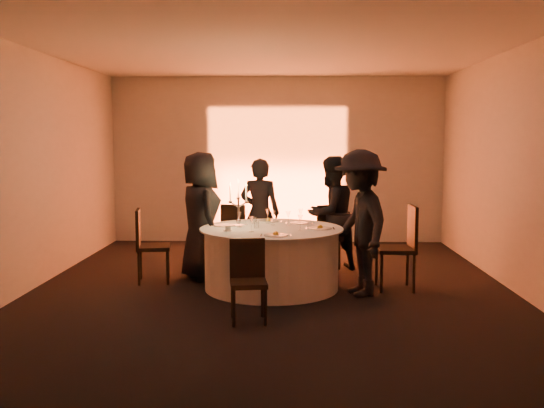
{
  "coord_description": "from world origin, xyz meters",
  "views": [
    {
      "loc": [
        0.22,
        -7.52,
        1.88
      ],
      "look_at": [
        0.0,
        0.2,
        1.05
      ],
      "focal_mm": 40.0,
      "sensor_mm": 36.0,
      "label": 1
    }
  ],
  "objects_px": {
    "banquet_table": "(272,258)",
    "chair_right": "(403,242)",
    "chair_front": "(248,275)",
    "guest_left": "(200,216)",
    "guest_back_right": "(331,214)",
    "guest_back_left": "(260,213)",
    "chair_back_right": "(325,233)",
    "guest_right": "(360,223)",
    "candelabra": "(238,210)",
    "coffee_cup": "(228,228)",
    "chair_left": "(147,241)",
    "chair_back_left": "(236,230)"
  },
  "relations": [
    {
      "from": "chair_front",
      "to": "guest_left",
      "type": "bearing_deg",
      "value": 104.68
    },
    {
      "from": "guest_back_left",
      "to": "candelabra",
      "type": "bearing_deg",
      "value": 88.45
    },
    {
      "from": "chair_front",
      "to": "guest_right",
      "type": "height_order",
      "value": "guest_right"
    },
    {
      "from": "guest_back_right",
      "to": "chair_back_right",
      "type": "bearing_deg",
      "value": -93.21
    },
    {
      "from": "chair_front",
      "to": "candelabra",
      "type": "height_order",
      "value": "candelabra"
    },
    {
      "from": "chair_front",
      "to": "guest_left",
      "type": "relative_size",
      "value": 0.49
    },
    {
      "from": "chair_front",
      "to": "guest_right",
      "type": "distance_m",
      "value": 1.72
    },
    {
      "from": "chair_left",
      "to": "guest_back_left",
      "type": "height_order",
      "value": "guest_back_left"
    },
    {
      "from": "chair_back_right",
      "to": "guest_back_right",
      "type": "height_order",
      "value": "guest_back_right"
    },
    {
      "from": "chair_back_right",
      "to": "guest_right",
      "type": "relative_size",
      "value": 0.54
    },
    {
      "from": "chair_front",
      "to": "guest_back_right",
      "type": "xyz_separation_m",
      "value": [
        1.02,
        2.39,
        0.35
      ]
    },
    {
      "from": "chair_back_right",
      "to": "coffee_cup",
      "type": "xyz_separation_m",
      "value": [
        -1.27,
        -1.38,
        0.26
      ]
    },
    {
      "from": "chair_back_right",
      "to": "chair_right",
      "type": "bearing_deg",
      "value": 97.68
    },
    {
      "from": "guest_right",
      "to": "guest_back_left",
      "type": "bearing_deg",
      "value": -155.88
    },
    {
      "from": "guest_back_left",
      "to": "coffee_cup",
      "type": "distance_m",
      "value": 1.54
    },
    {
      "from": "candelabra",
      "to": "chair_right",
      "type": "bearing_deg",
      "value": -3.94
    },
    {
      "from": "chair_front",
      "to": "guest_back_left",
      "type": "relative_size",
      "value": 0.53
    },
    {
      "from": "chair_back_right",
      "to": "coffee_cup",
      "type": "distance_m",
      "value": 1.89
    },
    {
      "from": "chair_back_left",
      "to": "guest_right",
      "type": "bearing_deg",
      "value": 149.82
    },
    {
      "from": "chair_front",
      "to": "guest_left",
      "type": "height_order",
      "value": "guest_left"
    },
    {
      "from": "banquet_table",
      "to": "candelabra",
      "type": "bearing_deg",
      "value": 163.41
    },
    {
      "from": "chair_right",
      "to": "candelabra",
      "type": "xyz_separation_m",
      "value": [
        -2.06,
        0.14,
        0.38
      ]
    },
    {
      "from": "chair_right",
      "to": "guest_back_right",
      "type": "bearing_deg",
      "value": -142.17
    },
    {
      "from": "chair_right",
      "to": "chair_left",
      "type": "bearing_deg",
      "value": -95.58
    },
    {
      "from": "chair_front",
      "to": "coffee_cup",
      "type": "bearing_deg",
      "value": 98.28
    },
    {
      "from": "chair_back_left",
      "to": "coffee_cup",
      "type": "relative_size",
      "value": 8.15
    },
    {
      "from": "chair_right",
      "to": "guest_right",
      "type": "bearing_deg",
      "value": -64.5
    },
    {
      "from": "banquet_table",
      "to": "chair_back_right",
      "type": "bearing_deg",
      "value": 56.59
    },
    {
      "from": "chair_front",
      "to": "guest_back_left",
      "type": "bearing_deg",
      "value": 82.38
    },
    {
      "from": "guest_left",
      "to": "guest_back_left",
      "type": "bearing_deg",
      "value": -71.38
    },
    {
      "from": "guest_left",
      "to": "coffee_cup",
      "type": "xyz_separation_m",
      "value": [
        0.45,
        -0.74,
        -0.06
      ]
    },
    {
      "from": "guest_back_right",
      "to": "candelabra",
      "type": "height_order",
      "value": "guest_back_right"
    },
    {
      "from": "chair_right",
      "to": "guest_back_left",
      "type": "height_order",
      "value": "guest_back_left"
    },
    {
      "from": "chair_back_left",
      "to": "chair_left",
      "type": "bearing_deg",
      "value": 70.96
    },
    {
      "from": "chair_front",
      "to": "chair_left",
      "type": "bearing_deg",
      "value": 123.57
    },
    {
      "from": "guest_left",
      "to": "guest_back_left",
      "type": "relative_size",
      "value": 1.07
    },
    {
      "from": "chair_front",
      "to": "guest_right",
      "type": "bearing_deg",
      "value": 32.46
    },
    {
      "from": "candelabra",
      "to": "coffee_cup",
      "type": "bearing_deg",
      "value": -104.29
    },
    {
      "from": "guest_back_right",
      "to": "guest_right",
      "type": "xyz_separation_m",
      "value": [
        0.26,
        -1.32,
        0.06
      ]
    },
    {
      "from": "chair_back_left",
      "to": "chair_right",
      "type": "height_order",
      "value": "chair_right"
    },
    {
      "from": "coffee_cup",
      "to": "chair_front",
      "type": "bearing_deg",
      "value": -74.01
    },
    {
      "from": "chair_left",
      "to": "chair_back_right",
      "type": "height_order",
      "value": "chair_left"
    },
    {
      "from": "guest_left",
      "to": "guest_back_left",
      "type": "height_order",
      "value": "guest_left"
    },
    {
      "from": "chair_right",
      "to": "chair_front",
      "type": "xyz_separation_m",
      "value": [
        -1.84,
        -1.35,
        -0.13
      ]
    },
    {
      "from": "banquet_table",
      "to": "chair_back_left",
      "type": "xyz_separation_m",
      "value": [
        -0.6,
        1.62,
        0.12
      ]
    },
    {
      "from": "chair_left",
      "to": "guest_left",
      "type": "relative_size",
      "value": 0.57
    },
    {
      "from": "banquet_table",
      "to": "chair_right",
      "type": "relative_size",
      "value": 1.7
    },
    {
      "from": "banquet_table",
      "to": "guest_back_right",
      "type": "distance_m",
      "value": 1.38
    },
    {
      "from": "chair_back_left",
      "to": "guest_left",
      "type": "height_order",
      "value": "guest_left"
    },
    {
      "from": "chair_right",
      "to": "chair_front",
      "type": "height_order",
      "value": "chair_right"
    }
  ]
}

